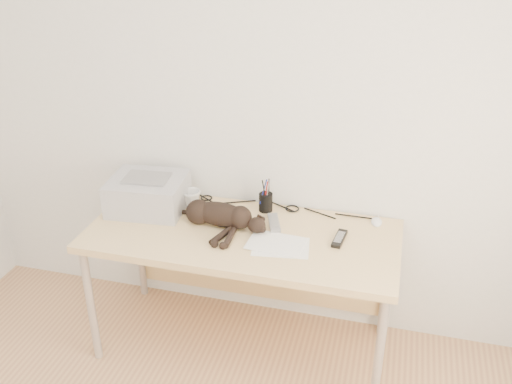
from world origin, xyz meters
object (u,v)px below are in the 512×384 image
(cat, at_px, (217,215))
(mouse, at_px, (377,220))
(printer, at_px, (148,193))
(desk, at_px, (247,246))
(pen_cup, at_px, (266,202))
(mug, at_px, (191,199))

(cat, xyz_separation_m, mouse, (0.81, 0.24, -0.04))
(printer, height_order, mouse, printer)
(desk, bearing_deg, mouse, 16.33)
(desk, bearing_deg, pen_cup, 70.98)
(desk, xyz_separation_m, cat, (-0.14, -0.05, 0.19))
(desk, relative_size, printer, 3.74)
(desk, bearing_deg, printer, 176.22)
(desk, xyz_separation_m, printer, (-0.57, 0.04, 0.22))
(printer, relative_size, mug, 4.11)
(pen_cup, distance_m, mouse, 0.60)
(desk, height_order, mouse, mouse)
(printer, relative_size, mouse, 4.33)
(mug, height_order, mouse, mug)
(pen_cup, bearing_deg, desk, -109.02)
(cat, relative_size, pen_cup, 3.09)
(cat, distance_m, mouse, 0.84)
(mug, xyz_separation_m, pen_cup, (0.41, 0.06, 0.01))
(cat, distance_m, mug, 0.26)
(pen_cup, bearing_deg, printer, -167.64)
(cat, xyz_separation_m, pen_cup, (0.21, 0.22, -0.01))
(desk, height_order, cat, cat)
(desk, distance_m, cat, 0.24)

